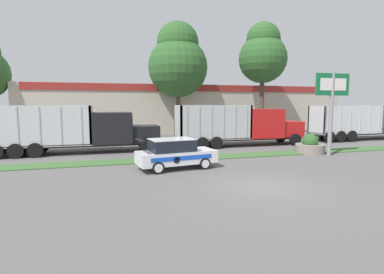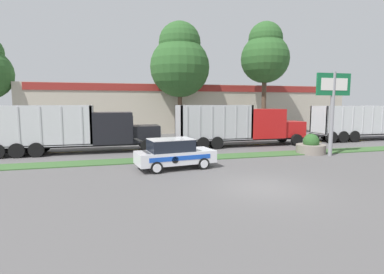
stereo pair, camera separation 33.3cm
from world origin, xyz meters
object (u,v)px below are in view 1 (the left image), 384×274
Objects in this scene: dump_truck_lead at (251,127)px; dump_truck_trail at (374,123)px; dump_truck_mid at (93,131)px; stone_planter at (310,146)px; rally_car at (175,153)px; store_sign_post at (332,97)px.

dump_truck_lead reaches higher than dump_truck_trail.
stone_planter is (15.54, -4.72, -1.08)m from dump_truck_mid.
dump_truck_trail is 24.10m from rally_car.
rally_car is at bearing -174.30° from store_sign_post.
rally_car reaches higher than stone_planter.
dump_truck_lead is at bearing 0.89° from dump_truck_mid.
rally_car is at bearing -139.13° from dump_truck_lead.
stone_planter is (-0.65, 1.25, -3.64)m from store_sign_post.
dump_truck_mid is at bearing 123.43° from rally_car.
dump_truck_mid is at bearing -178.18° from dump_truck_trail.
stone_planter is (-11.87, -5.59, -1.14)m from dump_truck_trail.
stone_planter is at bearing -64.23° from dump_truck_lead.
dump_truck_mid is 27.43m from dump_truck_trail.
store_sign_post is at bearing 5.70° from rally_car.
store_sign_post is 2.78× the size of stone_planter.
store_sign_post is at bearing -63.89° from dump_truck_lead.
dump_truck_mid is 16.28m from stone_planter.
dump_truck_trail reaches higher than rally_car.
stone_planter is at bearing 117.45° from store_sign_post.
store_sign_post is 3.91m from stone_planter.
store_sign_post is at bearing -20.25° from dump_truck_mid.
dump_truck_lead is at bearing 115.77° from stone_planter.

